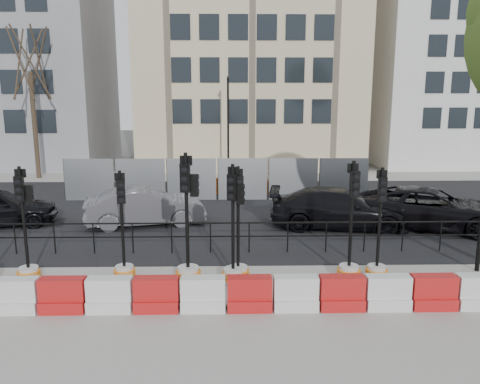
{
  "coord_description": "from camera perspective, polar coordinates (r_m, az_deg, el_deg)",
  "views": [
    {
      "loc": [
        0.63,
        -12.73,
        4.73
      ],
      "look_at": [
        0.95,
        3.0,
        1.59
      ],
      "focal_mm": 35.0,
      "sensor_mm": 36.0,
      "label": 1
    }
  ],
  "objects": [
    {
      "name": "traffic_signal_d",
      "position": [
        12.32,
        -6.36,
        -7.33
      ],
      "size": [
        0.67,
        0.67,
        3.42
      ],
      "rotation": [
        0.0,
        0.0,
        -0.08
      ],
      "color": "silver",
      "rests_on": "ground"
    },
    {
      "name": "building_white",
      "position": [
        38.52,
        24.9,
        15.15
      ],
      "size": [
        12.0,
        9.06,
        16.0
      ],
      "color": "silver",
      "rests_on": "ground"
    },
    {
      "name": "car_b",
      "position": [
        18.04,
        -11.47,
        -1.75
      ],
      "size": [
        3.52,
        5.13,
        1.46
      ],
      "primitive_type": "imported",
      "rotation": [
        0.0,
        0.0,
        1.8
      ],
      "color": "#56555B",
      "rests_on": "ground"
    },
    {
      "name": "traffic_signal_h",
      "position": [
        13.04,
        16.42,
        -7.56
      ],
      "size": [
        0.59,
        0.59,
        3.01
      ],
      "rotation": [
        0.0,
        0.0,
        -0.13
      ],
      "color": "silver",
      "rests_on": "ground"
    },
    {
      "name": "traffic_signal_g",
      "position": [
        12.8,
        13.22,
        -7.58
      ],
      "size": [
        0.63,
        0.63,
        3.19
      ],
      "rotation": [
        0.0,
        0.0,
        0.11
      ],
      "color": "silver",
      "rests_on": "ground"
    },
    {
      "name": "road",
      "position": [
        20.3,
        -2.93,
        -2.17
      ],
      "size": [
        40.0,
        14.0,
        0.03
      ],
      "primitive_type": "cube",
      "color": "black",
      "rests_on": "ground"
    },
    {
      "name": "car_d",
      "position": [
        18.65,
        22.14,
        -1.87
      ],
      "size": [
        6.29,
        7.19,
        1.51
      ],
      "primitive_type": "imported",
      "rotation": [
        0.0,
        0.0,
        1.19
      ],
      "color": "black",
      "rests_on": "ground"
    },
    {
      "name": "traffic_signal_c",
      "position": [
        12.92,
        -13.97,
        -7.7
      ],
      "size": [
        0.58,
        0.58,
        2.93
      ],
      "rotation": [
        0.0,
        0.0,
        0.32
      ],
      "color": "silver",
      "rests_on": "ground"
    },
    {
      "name": "car_c",
      "position": [
        17.71,
        11.96,
        -1.98
      ],
      "size": [
        3.49,
        5.69,
        1.49
      ],
      "primitive_type": "imported",
      "rotation": [
        0.0,
        0.0,
        1.43
      ],
      "color": "black",
      "rests_on": "ground"
    },
    {
      "name": "building_cream",
      "position": [
        35.0,
        1.13,
        18.29
      ],
      "size": [
        15.0,
        10.06,
        18.0
      ],
      "color": "#C3AF8F",
      "rests_on": "ground"
    },
    {
      "name": "sidewalk_near",
      "position": [
        10.83,
        -4.54,
        -14.59
      ],
      "size": [
        40.0,
        6.0,
        0.02
      ],
      "primitive_type": "cube",
      "color": "gray",
      "rests_on": "ground"
    },
    {
      "name": "lamp_post_far",
      "position": [
        27.75,
        -1.46,
        8.17
      ],
      "size": [
        0.12,
        0.56,
        6.0
      ],
      "color": "black",
      "rests_on": "ground"
    },
    {
      "name": "barrier_row",
      "position": [
        10.87,
        -4.5,
        -12.44
      ],
      "size": [
        15.7,
        0.5,
        0.8
      ],
      "color": "red",
      "rests_on": "ground"
    },
    {
      "name": "sidewalk_far",
      "position": [
        29.12,
        -2.4,
        1.95
      ],
      "size": [
        40.0,
        4.0,
        0.02
      ],
      "primitive_type": "cube",
      "color": "gray",
      "rests_on": "ground"
    },
    {
      "name": "ground",
      "position": [
        13.6,
        -3.8,
        -9.11
      ],
      "size": [
        120.0,
        120.0,
        0.0
      ],
      "primitive_type": "plane",
      "color": "#51514C",
      "rests_on": "ground"
    },
    {
      "name": "traffic_signal_f",
      "position": [
        12.25,
        -0.82,
        -7.71
      ],
      "size": [
        0.62,
        0.62,
        3.13
      ],
      "rotation": [
        0.0,
        0.0,
        -0.24
      ],
      "color": "silver",
      "rests_on": "ground"
    },
    {
      "name": "traffic_signal_e",
      "position": [
        12.47,
        -0.22,
        -7.92
      ],
      "size": [
        0.6,
        0.6,
        3.05
      ],
      "rotation": [
        0.0,
        0.0,
        0.18
      ],
      "color": "silver",
      "rests_on": "ground"
    },
    {
      "name": "tree_bare_far",
      "position": [
        30.59,
        -24.28,
        13.93
      ],
      "size": [
        2.0,
        2.0,
        9.0
      ],
      "color": "#473828",
      "rests_on": "ground"
    },
    {
      "name": "kerb_railing",
      "position": [
        14.52,
        -3.63,
        -4.91
      ],
      "size": [
        18.0,
        0.04,
        1.0
      ],
      "color": "black",
      "rests_on": "ground"
    },
    {
      "name": "building_grey",
      "position": [
        37.74,
        -24.74,
        13.73
      ],
      "size": [
        11.0,
        9.06,
        14.0
      ],
      "color": "gray",
      "rests_on": "ground"
    },
    {
      "name": "heras_fencing",
      "position": [
        22.96,
        -1.32,
        1.06
      ],
      "size": [
        14.33,
        1.72,
        2.0
      ],
      "color": "gray",
      "rests_on": "ground"
    },
    {
      "name": "traffic_signal_b",
      "position": [
        13.57,
        -24.5,
        -6.92
      ],
      "size": [
        0.6,
        0.6,
        3.06
      ],
      "rotation": [
        0.0,
        0.0,
        0.12
      ],
      "color": "silver",
      "rests_on": "ground"
    }
  ]
}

